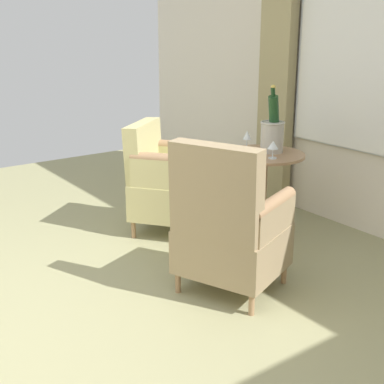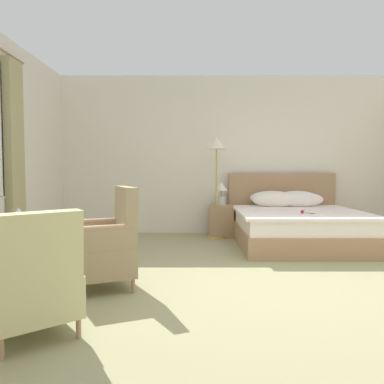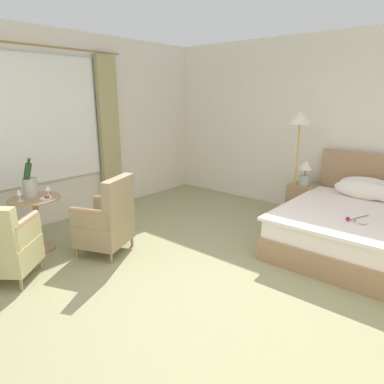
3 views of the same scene
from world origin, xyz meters
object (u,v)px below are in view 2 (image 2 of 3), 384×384
object	(u,v)px
floor_lamp_brass	(215,153)
armchair_facing_bed	(31,278)
snack_plate	(24,223)
armchair_by_window	(106,245)
wine_glass_near_edge	(16,211)
bedside_lamp	(220,191)
nightstand	(219,221)
bed	(294,224)
side_table_round	(2,257)

from	to	relation	value
floor_lamp_brass	armchair_facing_bed	world-z (taller)	floor_lamp_brass
floor_lamp_brass	armchair_facing_bed	distance (m)	4.21
snack_plate	armchair_by_window	size ratio (longest dim) A/B	0.15
wine_glass_near_edge	bedside_lamp	bearing A→B (deg)	57.56
nightstand	bedside_lamp	distance (m)	0.52
wine_glass_near_edge	snack_plate	size ratio (longest dim) A/B	0.89
armchair_by_window	armchair_facing_bed	xyz separation A→B (m)	(-0.26, -1.13, -0.01)
armchair_facing_bed	snack_plate	bearing A→B (deg)	116.90
nightstand	armchair_by_window	world-z (taller)	armchair_by_window
bed	floor_lamp_brass	xyz separation A→B (m)	(-1.21, 0.52, 1.12)
nightstand	wine_glass_near_edge	distance (m)	3.81
nightstand	bedside_lamp	xyz separation A→B (m)	(-0.00, 0.00, 0.52)
nightstand	armchair_facing_bed	world-z (taller)	armchair_facing_bed
side_table_round	bedside_lamp	bearing A→B (deg)	58.05
bedside_lamp	wine_glass_near_edge	distance (m)	3.78
wine_glass_near_edge	armchair_facing_bed	distance (m)	0.96
bedside_lamp	wine_glass_near_edge	xyz separation A→B (m)	(-2.03, -3.19, -0.00)
floor_lamp_brass	side_table_round	world-z (taller)	floor_lamp_brass
bed	wine_glass_near_edge	bearing A→B (deg)	-141.24
bedside_lamp	armchair_facing_bed	size ratio (longest dim) A/B	0.44
floor_lamp_brass	bedside_lamp	bearing A→B (deg)	58.52
floor_lamp_brass	wine_glass_near_edge	distance (m)	3.66
side_table_round	armchair_facing_bed	distance (m)	0.79
wine_glass_near_edge	armchair_by_window	xyz separation A→B (m)	(0.70, 0.36, -0.37)
armchair_facing_bed	bed	bearing A→B (deg)	50.61
floor_lamp_brass	armchair_by_window	bearing A→B (deg)	-114.77
nightstand	wine_glass_near_edge	world-z (taller)	wine_glass_near_edge
floor_lamp_brass	armchair_by_window	distance (m)	3.12
bedside_lamp	side_table_round	xyz separation A→B (m)	(-2.09, -3.34, -0.37)
bed	armchair_by_window	xyz separation A→B (m)	(-2.44, -2.16, 0.10)
bed	wine_glass_near_edge	size ratio (longest dim) A/B	16.36
armchair_by_window	wine_glass_near_edge	bearing A→B (deg)	-152.59
floor_lamp_brass	wine_glass_near_edge	size ratio (longest dim) A/B	13.16
side_table_round	snack_plate	size ratio (longest dim) A/B	4.79
nightstand	floor_lamp_brass	size ratio (longest dim) A/B	0.32
bed	armchair_by_window	distance (m)	3.26
bedside_lamp	armchair_facing_bed	xyz separation A→B (m)	(-1.58, -3.95, -0.37)
bedside_lamp	floor_lamp_brass	size ratio (longest dim) A/B	0.23
armchair_by_window	nightstand	bearing A→B (deg)	64.86
bed	bedside_lamp	size ratio (longest dim) A/B	5.39
wine_glass_near_edge	snack_plate	world-z (taller)	wine_glass_near_edge
snack_plate	bed	bearing A→B (deg)	40.58
floor_lamp_brass	side_table_round	distance (m)	3.90
armchair_by_window	armchair_facing_bed	distance (m)	1.16
wine_glass_near_edge	nightstand	bearing A→B (deg)	57.56
side_table_round	nightstand	bearing A→B (deg)	58.05
snack_plate	armchair_facing_bed	xyz separation A→B (m)	(0.34, -0.68, -0.29)
floor_lamp_brass	armchair_by_window	xyz separation A→B (m)	(-1.24, -2.68, -1.02)
side_table_round	floor_lamp_brass	bearing A→B (deg)	58.03
bed	snack_plate	bearing A→B (deg)	-139.42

